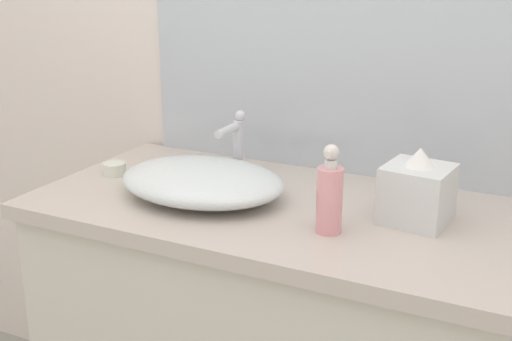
{
  "coord_description": "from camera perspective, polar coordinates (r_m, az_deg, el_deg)",
  "views": [
    {
      "loc": [
        0.58,
        -0.88,
        1.44
      ],
      "look_at": [
        -0.04,
        0.38,
        0.98
      ],
      "focal_mm": 44.94,
      "sensor_mm": 36.0,
      "label": 1
    }
  ],
  "objects": [
    {
      "name": "tissue_box",
      "position": [
        1.42,
        14.16,
        -1.75
      ],
      "size": [
        0.15,
        0.15,
        0.17
      ],
      "color": "silver",
      "rests_on": "vanity_counter"
    },
    {
      "name": "bathroom_wall_rear",
      "position": [
        1.72,
        6.58,
        13.39
      ],
      "size": [
        6.0,
        0.06,
        2.6
      ],
      "primitive_type": "cube",
      "color": "silver",
      "rests_on": "ground"
    },
    {
      "name": "candle_jar",
      "position": [
        1.74,
        -12.47,
        0.15
      ],
      "size": [
        0.06,
        0.06,
        0.03
      ],
      "primitive_type": "cylinder",
      "color": "silver",
      "rests_on": "vanity_counter"
    },
    {
      "name": "sink_basin",
      "position": [
        1.53,
        -4.83,
        -0.94
      ],
      "size": [
        0.41,
        0.31,
        0.08
      ],
      "primitive_type": "ellipsoid",
      "color": "silver",
      "rests_on": "vanity_counter"
    },
    {
      "name": "soap_dispenser",
      "position": [
        1.33,
        6.57,
        -2.25
      ],
      "size": [
        0.05,
        0.05,
        0.19
      ],
      "color": "pink",
      "rests_on": "vanity_counter"
    },
    {
      "name": "faucet",
      "position": [
        1.66,
        -1.85,
        2.83
      ],
      "size": [
        0.03,
        0.13,
        0.17
      ],
      "color": "silver",
      "rests_on": "vanity_counter"
    }
  ]
}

